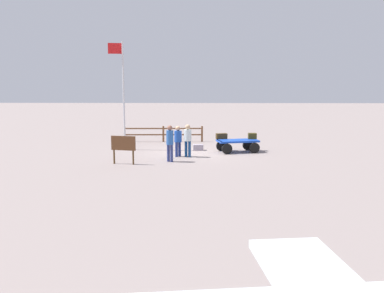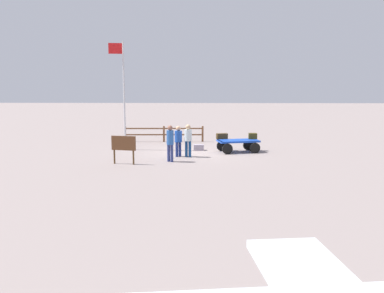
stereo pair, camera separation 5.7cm
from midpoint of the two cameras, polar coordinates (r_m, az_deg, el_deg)
The scene contains 11 objects.
ground_plane at distance 22.51m, azimuth -0.09°, elevation -0.85°, with size 120.00×120.00×0.00m, color gray.
luggage_cart at distance 22.76m, azimuth 6.15°, elevation 0.44°, with size 2.38×1.66×0.67m.
suitcase_olive at distance 23.28m, azimuth 8.19°, elevation 1.43°, with size 0.45×0.35×0.32m.
suitcase_maroon at distance 23.12m, azimuth 3.99°, elevation 1.43°, with size 0.65×0.43×0.30m.
suitcase_tan at distance 23.31m, azimuth 0.79°, elevation -0.13°, with size 0.58×0.40×0.32m.
worker_lead at distance 19.75m, azimuth -3.13°, elevation 0.83°, with size 0.47×0.47×1.75m.
worker_trailing at distance 21.02m, azimuth -0.66°, elevation 1.22°, with size 0.49×0.49×1.66m.
worker_supervisor at distance 21.17m, azimuth -2.01°, elevation 1.11°, with size 0.54×0.54×1.58m.
flagpole at distance 23.58m, azimuth -9.61°, elevation 7.90°, with size 0.84×0.19×5.99m.
signboard at distance 19.41m, azimuth -9.47°, elevation 0.17°, with size 1.16×0.30×1.31m.
wooden_fence at distance 26.78m, azimuth -4.01°, elevation 1.92°, with size 5.09×0.27×1.01m.
Camera 1 is at (-0.52, 22.20, 3.67)m, focal length 38.95 mm.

